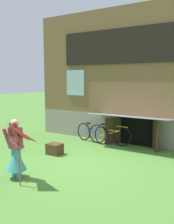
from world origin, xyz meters
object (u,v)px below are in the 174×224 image
Objects in this scene: kite at (8,138)px; person at (16,154)px; wooden_crate at (55,149)px; bicycle_blue at (92,133)px; bicycle_yellow at (109,135)px.

person is at bearing 120.58° from kite.
bicycle_blue is at bearing 83.20° from wooden_crate.
bicycle_yellow reaches higher than bicycle_blue.
bicycle_yellow is 1.06× the size of bicycle_blue.
person is 2.24m from wooden_crate.
kite reaches higher than wooden_crate.
bicycle_yellow is (0.24, 4.75, -0.81)m from kite.
person is at bearing -74.72° from bicycle_blue.
wooden_crate is (-0.76, 2.61, -1.02)m from kite.
wooden_crate is (-0.48, 2.14, -0.47)m from person.
bicycle_blue is (-0.23, 4.23, -0.27)m from person.
person is 4.25m from bicycle_blue.
bicycle_yellow is at bearing 64.86° from wooden_crate.
wooden_crate is at bearing -84.69° from bicycle_blue.
bicycle_blue is at bearing 102.52° from person.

